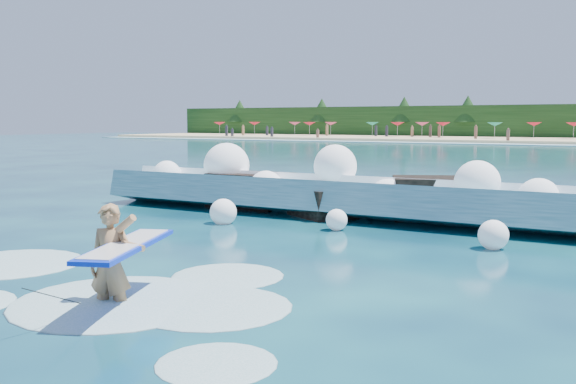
# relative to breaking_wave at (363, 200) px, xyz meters

# --- Properties ---
(ground) EXTENTS (200.00, 200.00, 0.00)m
(ground) POSITION_rel_breaking_wave_xyz_m (-1.14, -6.76, -0.50)
(ground) COLOR #07213D
(ground) RESTS_ON ground
(wet_band) EXTENTS (140.00, 5.00, 0.08)m
(wet_band) POSITION_rel_breaking_wave_xyz_m (-1.14, 60.24, -0.46)
(wet_band) COLOR silver
(wet_band) RESTS_ON ground
(breaking_wave) EXTENTS (16.73, 2.66, 1.44)m
(breaking_wave) POSITION_rel_breaking_wave_xyz_m (0.00, 0.00, 0.00)
(breaking_wave) COLOR teal
(breaking_wave) RESTS_ON ground
(rock_cluster) EXTENTS (8.08, 3.33, 1.35)m
(rock_cluster) POSITION_rel_breaking_wave_xyz_m (-1.42, 0.37, -0.07)
(rock_cluster) COLOR black
(rock_cluster) RESTS_ON ground
(surfer_with_board) EXTENTS (1.47, 2.97, 1.82)m
(surfer_with_board) POSITION_rel_breaking_wave_xyz_m (0.38, -9.81, 0.17)
(surfer_with_board) COLOR #A6784D
(surfer_with_board) RESTS_ON ground
(wave_spray) EXTENTS (15.03, 4.39, 2.07)m
(wave_spray) POSITION_rel_breaking_wave_xyz_m (-0.57, -0.05, 0.50)
(wave_spray) COLOR white
(wave_spray) RESTS_ON ground
(surf_foam) EXTENTS (8.47, 5.31, 0.16)m
(surf_foam) POSITION_rel_breaking_wave_xyz_m (-0.41, -9.27, -0.50)
(surf_foam) COLOR silver
(surf_foam) RESTS_ON ground
(beachgoers) EXTENTS (99.02, 13.39, 1.92)m
(beachgoers) POSITION_rel_breaking_wave_xyz_m (-6.66, 67.58, 0.54)
(beachgoers) COLOR #3F332D
(beachgoers) RESTS_ON ground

